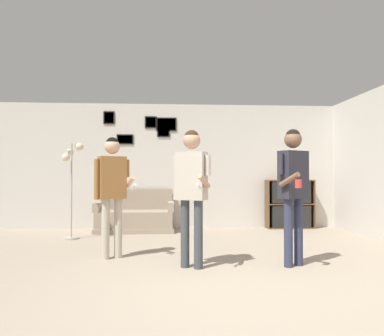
# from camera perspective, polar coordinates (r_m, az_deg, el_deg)

# --- Properties ---
(ground_plane) EXTENTS (20.00, 20.00, 0.00)m
(ground_plane) POSITION_cam_1_polar(r_m,az_deg,el_deg) (3.60, 6.67, -19.73)
(ground_plane) COLOR gray
(wall_back) EXTENTS (8.55, 0.08, 2.70)m
(wall_back) POSITION_cam_1_polar(r_m,az_deg,el_deg) (8.20, 0.57, 0.35)
(wall_back) COLOR beige
(wall_back) RESTS_ON ground_plane
(couch) EXTENTS (1.59, 0.80, 0.85)m
(couch) POSITION_cam_1_polar(r_m,az_deg,el_deg) (7.84, -8.65, -7.40)
(couch) COLOR gray
(couch) RESTS_ON ground_plane
(bookshelf) EXTENTS (1.02, 0.30, 1.05)m
(bookshelf) POSITION_cam_1_polar(r_m,az_deg,el_deg) (8.41, 14.69, -5.34)
(bookshelf) COLOR brown
(bookshelf) RESTS_ON ground_plane
(floor_lamp) EXTENTS (0.35, 0.39, 1.73)m
(floor_lamp) POSITION_cam_1_polar(r_m,az_deg,el_deg) (7.10, -17.89, -0.64)
(floor_lamp) COLOR #ADA89E
(floor_lamp) RESTS_ON ground_plane
(person_player_foreground_left) EXTENTS (0.59, 0.39, 1.68)m
(person_player_foreground_left) POSITION_cam_1_polar(r_m,az_deg,el_deg) (5.30, -12.08, -2.35)
(person_player_foreground_left) COLOR #B7AD99
(person_player_foreground_left) RESTS_ON ground_plane
(person_player_foreground_center) EXTENTS (0.46, 0.59, 1.71)m
(person_player_foreground_center) POSITION_cam_1_polar(r_m,az_deg,el_deg) (4.65, -0.07, -2.23)
(person_player_foreground_center) COLOR #3D4247
(person_player_foreground_center) RESTS_ON ground_plane
(person_watcher_holding_cup) EXTENTS (0.45, 0.56, 1.74)m
(person_watcher_holding_cup) POSITION_cam_1_polar(r_m,az_deg,el_deg) (4.91, 15.19, -1.94)
(person_watcher_holding_cup) COLOR #2D334C
(person_watcher_holding_cup) RESTS_ON ground_plane
(bottle_on_floor) EXTENTS (0.06, 0.06, 0.30)m
(bottle_on_floor) POSITION_cam_1_polar(r_m,az_deg,el_deg) (7.31, -12.82, -9.20)
(bottle_on_floor) COLOR brown
(bottle_on_floor) RESTS_ON ground_plane
(drinking_cup) EXTENTS (0.08, 0.08, 0.12)m
(drinking_cup) POSITION_cam_1_polar(r_m,az_deg,el_deg) (8.39, 14.75, -1.36)
(drinking_cup) COLOR yellow
(drinking_cup) RESTS_ON bookshelf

